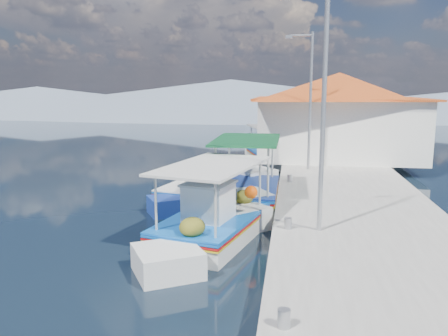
# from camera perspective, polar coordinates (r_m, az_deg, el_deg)

# --- Properties ---
(ground) EXTENTS (160.00, 160.00, 0.00)m
(ground) POSITION_cam_1_polar(r_m,az_deg,el_deg) (11.10, -12.71, -12.16)
(ground) COLOR black
(ground) RESTS_ON ground
(quay) EXTENTS (5.00, 44.00, 0.50)m
(quay) POSITION_cam_1_polar(r_m,az_deg,el_deg) (16.15, 15.64, -4.26)
(quay) COLOR #AAA79F
(quay) RESTS_ON ground
(bollards) EXTENTS (0.20, 17.20, 0.30)m
(bollards) POSITION_cam_1_polar(r_m,az_deg,el_deg) (15.20, 8.17, -3.33)
(bollards) COLOR #A5A8AD
(bollards) RESTS_ON quay
(main_caique) EXTENTS (3.18, 6.92, 2.35)m
(main_caique) POSITION_cam_1_polar(r_m,az_deg,el_deg) (12.64, -1.40, -6.94)
(main_caique) COLOR white
(main_caique) RESTS_ON ground
(caique_green_canopy) EXTENTS (2.18, 7.14, 2.67)m
(caique_green_canopy) POSITION_cam_1_polar(r_m,az_deg,el_deg) (16.06, 2.85, -3.43)
(caique_green_canopy) COLOR white
(caique_green_canopy) RESTS_ON ground
(caique_blue_hull) EXTENTS (2.46, 5.32, 0.97)m
(caique_blue_hull) POSITION_cam_1_polar(r_m,az_deg,el_deg) (16.91, -3.99, -3.22)
(caique_blue_hull) COLOR navy
(caique_blue_hull) RESTS_ON ground
(caique_far) EXTENTS (3.06, 6.06, 2.22)m
(caique_far) POSITION_cam_1_polar(r_m,az_deg,el_deg) (25.65, 5.67, 1.68)
(caique_far) COLOR white
(caique_far) RESTS_ON ground
(harbor_building) EXTENTS (10.49, 10.49, 4.40)m
(harbor_building) POSITION_cam_1_polar(r_m,az_deg,el_deg) (24.69, 14.12, 6.62)
(harbor_building) COLOR white
(harbor_building) RESTS_ON quay
(lamp_post_near) EXTENTS (1.21, 0.14, 6.00)m
(lamp_post_near) POSITION_cam_1_polar(r_m,az_deg,el_deg) (11.56, 11.96, 8.38)
(lamp_post_near) COLOR #A5A8AD
(lamp_post_near) RESTS_ON quay
(lamp_post_far) EXTENTS (1.21, 0.14, 6.00)m
(lamp_post_far) POSITION_cam_1_polar(r_m,az_deg,el_deg) (20.55, 10.55, 9.11)
(lamp_post_far) COLOR #A5A8AD
(lamp_post_far) RESTS_ON quay
(mountain_ridge) EXTENTS (171.40, 96.00, 5.50)m
(mountain_ridge) POSITION_cam_1_polar(r_m,az_deg,el_deg) (65.63, 11.04, 8.11)
(mountain_ridge) COLOR slate
(mountain_ridge) RESTS_ON ground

